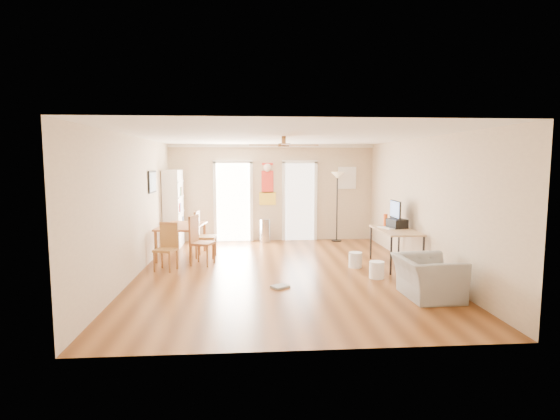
{
  "coord_description": "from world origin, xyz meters",
  "views": [
    {
      "loc": [
        -0.65,
        -8.12,
        2.11
      ],
      "look_at": [
        0.0,
        0.6,
        1.15
      ],
      "focal_mm": 27.59,
      "sensor_mm": 36.0,
      "label": 1
    }
  ],
  "objects": [
    {
      "name": "crown_molding",
      "position": [
        0.0,
        0.0,
        2.56
      ],
      "size": [
        5.5,
        7.0,
        0.08
      ],
      "primitive_type": null,
      "color": "white",
      "rests_on": "wall_back"
    },
    {
      "name": "trash_can",
      "position": [
        -0.2,
        3.2,
        0.31
      ],
      "size": [
        0.32,
        0.32,
        0.62
      ],
      "primitive_type": "cylinder",
      "rotation": [
        0.0,
        0.0,
        0.12
      ],
      "color": "#B3B3B6",
      "rests_on": "floor"
    },
    {
      "name": "ceiling",
      "position": [
        0.0,
        0.0,
        2.6
      ],
      "size": [
        5.5,
        7.0,
        0.0
      ],
      "primitive_type": null,
      "color": "silver",
      "rests_on": "floor"
    },
    {
      "name": "dining_chair_near",
      "position": [
        -2.28,
        0.31,
        0.47
      ],
      "size": [
        0.48,
        0.48,
        0.93
      ],
      "primitive_type": null,
      "rotation": [
        0.0,
        0.0,
        -0.29
      ],
      "color": "#AB7C37",
      "rests_on": "floor"
    },
    {
      "name": "floor",
      "position": [
        0.0,
        0.0,
        0.0
      ],
      "size": [
        7.0,
        7.0,
        0.0
      ],
      "primitive_type": "plane",
      "color": "brown",
      "rests_on": "ground"
    },
    {
      "name": "bookshelf",
      "position": [
        -2.54,
        2.83,
        0.97
      ],
      "size": [
        0.65,
        0.95,
        1.93
      ],
      "primitive_type": null,
      "rotation": [
        0.0,
        0.0,
        -0.33
      ],
      "color": "white",
      "rests_on": "floor"
    },
    {
      "name": "wall_front",
      "position": [
        0.0,
        -3.5,
        1.3
      ],
      "size": [
        5.5,
        0.04,
        2.6
      ],
      "primitive_type": null,
      "color": "beige",
      "rests_on": "floor"
    },
    {
      "name": "orange_bottle",
      "position": [
        2.3,
        0.86,
        0.89
      ],
      "size": [
        0.1,
        0.1,
        0.26
      ],
      "primitive_type": "cylinder",
      "rotation": [
        0.0,
        0.0,
        -0.2
      ],
      "color": "#E65214",
      "rests_on": "computer_desk"
    },
    {
      "name": "wall_back",
      "position": [
        0.0,
        3.5,
        1.3
      ],
      "size": [
        5.5,
        0.04,
        2.6
      ],
      "primitive_type": null,
      "color": "beige",
      "rests_on": "floor"
    },
    {
      "name": "bathroom_doorway",
      "position": [
        0.75,
        3.48,
        1.05
      ],
      "size": [
        0.8,
        0.1,
        2.1
      ],
      "primitive_type": null,
      "color": "white",
      "rests_on": "wall_back"
    },
    {
      "name": "ac_grille",
      "position": [
        2.05,
        3.47,
        1.7
      ],
      "size": [
        0.5,
        0.04,
        0.6
      ],
      "primitive_type": "cube",
      "color": "white",
      "rests_on": "wall_back"
    },
    {
      "name": "armchair",
      "position": [
        2.15,
        -1.73,
        0.32
      ],
      "size": [
        0.91,
        1.03,
        0.65
      ],
      "primitive_type": "imported",
      "rotation": [
        0.0,
        0.0,
        1.61
      ],
      "color": "gray",
      "rests_on": "floor"
    },
    {
      "name": "floor_cloth",
      "position": [
        -0.12,
        -1.03,
        0.02
      ],
      "size": [
        0.35,
        0.33,
        0.04
      ],
      "primitive_type": "cube",
      "rotation": [
        0.0,
        0.0,
        0.6
      ],
      "color": "gray",
      "rests_on": "floor"
    },
    {
      "name": "torchiere_lamp",
      "position": [
        1.73,
        3.21,
        0.93
      ],
      "size": [
        0.4,
        0.4,
        1.87
      ],
      "primitive_type": null,
      "rotation": [
        0.0,
        0.0,
        0.15
      ],
      "color": "black",
      "rests_on": "floor"
    },
    {
      "name": "wall_left",
      "position": [
        -2.75,
        0.0,
        1.3
      ],
      "size": [
        0.04,
        7.0,
        2.6
      ],
      "primitive_type": null,
      "color": "beige",
      "rests_on": "floor"
    },
    {
      "name": "wastebasket_b",
      "position": [
        1.7,
        -0.55,
        0.16
      ],
      "size": [
        0.31,
        0.31,
        0.31
      ],
      "primitive_type": "cylinder",
      "rotation": [
        0.0,
        0.0,
        -0.17
      ],
      "color": "white",
      "rests_on": "floor"
    },
    {
      "name": "dining_chair_right_b",
      "position": [
        -1.6,
        0.75,
        0.51
      ],
      "size": [
        0.53,
        0.53,
        1.02
      ],
      "primitive_type": null,
      "rotation": [
        0.0,
        0.0,
        1.25
      ],
      "color": "#A46E35",
      "rests_on": "floor"
    },
    {
      "name": "dining_table",
      "position": [
        -2.15,
        1.59,
        0.36
      ],
      "size": [
        1.03,
        1.53,
        0.72
      ],
      "primitive_type": null,
      "rotation": [
        0.0,
        0.0,
        -0.13
      ],
      "color": "#995F31",
      "rests_on": "floor"
    },
    {
      "name": "wall_right",
      "position": [
        2.75,
        0.0,
        1.3
      ],
      "size": [
        0.04,
        7.0,
        2.6
      ],
      "primitive_type": null,
      "color": "beige",
      "rests_on": "floor"
    },
    {
      "name": "computer_desk",
      "position": [
        2.35,
        0.33,
        0.38
      ],
      "size": [
        0.71,
        1.42,
        0.76
      ],
      "primitive_type": null,
      "color": "tan",
      "rests_on": "floor"
    },
    {
      "name": "wastebasket_a",
      "position": [
        1.51,
        0.29,
        0.15
      ],
      "size": [
        0.34,
        0.34,
        0.31
      ],
      "primitive_type": "cylinder",
      "rotation": [
        0.0,
        0.0,
        0.3
      ],
      "color": "silver",
      "rests_on": "floor"
    },
    {
      "name": "ceiling_fan",
      "position": [
        0.0,
        -0.3,
        2.43
      ],
      "size": [
        1.24,
        1.24,
        0.2
      ],
      "primitive_type": null,
      "color": "#593819",
      "rests_on": "ceiling"
    },
    {
      "name": "framed_poster",
      "position": [
        -2.73,
        1.4,
        1.7
      ],
      "size": [
        0.04,
        0.66,
        0.48
      ],
      "primitive_type": "cube",
      "color": "black",
      "rests_on": "wall_left"
    },
    {
      "name": "keyboard",
      "position": [
        2.2,
        0.52,
        0.77
      ],
      "size": [
        0.27,
        0.45,
        0.02
      ],
      "primitive_type": "cube",
      "rotation": [
        0.0,
        0.0,
        0.32
      ],
      "color": "silver",
      "rests_on": "computer_desk"
    },
    {
      "name": "wall_decal",
      "position": [
        -0.13,
        3.48,
        1.55
      ],
      "size": [
        0.46,
        0.03,
        1.1
      ],
      "primitive_type": "cube",
      "color": "red",
      "rests_on": "wall_back"
    },
    {
      "name": "printer",
      "position": [
        2.45,
        0.56,
        0.85
      ],
      "size": [
        0.4,
        0.43,
        0.19
      ],
      "primitive_type": "cube",
      "rotation": [
        0.0,
        0.0,
        0.26
      ],
      "color": "black",
      "rests_on": "computer_desk"
    },
    {
      "name": "dining_chair_right_a",
      "position": [
        -1.6,
        1.46,
        0.52
      ],
      "size": [
        0.46,
        0.46,
        1.04
      ],
      "primitive_type": null,
      "rotation": [
        0.0,
        0.0,
        1.48
      ],
      "color": "olive",
      "rests_on": "floor"
    },
    {
      "name": "kitchen_doorway",
      "position": [
        -1.05,
        3.48,
        1.05
      ],
      "size": [
        0.9,
        0.1,
        2.1
      ],
      "primitive_type": null,
      "color": "white",
      "rests_on": "wall_back"
    },
    {
      "name": "imac",
      "position": [
        2.47,
        0.74,
        1.04
      ],
      "size": [
        0.15,
        0.6,
        0.56
      ],
      "primitive_type": null,
      "rotation": [
        0.0,
        0.0,
        -0.11
      ],
      "color": "black",
      "rests_on": "computer_desk"
    }
  ]
}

